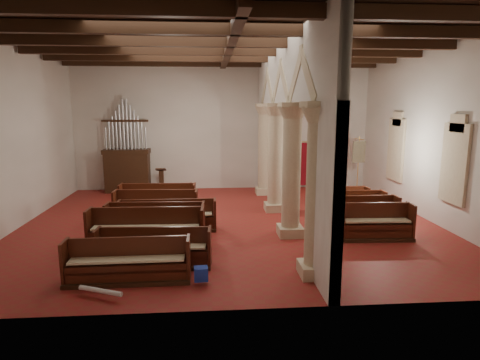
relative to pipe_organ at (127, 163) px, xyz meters
name	(u,v)px	position (x,y,z in m)	size (l,w,h in m)	color
floor	(230,223)	(4.50, -5.50, -1.37)	(14.00, 14.00, 0.00)	maroon
ceiling	(229,41)	(4.50, -5.50, 4.63)	(14.00, 14.00, 0.00)	#311B10
wall_back	(223,127)	(4.50, 0.50, 1.63)	(14.00, 0.02, 6.00)	white
wall_front	(246,159)	(4.50, -11.50, 1.63)	(14.00, 0.02, 6.00)	white
wall_left	(10,137)	(-2.50, -5.50, 1.63)	(0.02, 12.00, 6.00)	white
wall_right	(432,135)	(11.50, -5.50, 1.63)	(0.02, 12.00, 6.00)	white
ceiling_beams	(229,47)	(4.50, -5.50, 4.45)	(13.80, 11.80, 0.30)	black
arcade	(283,118)	(6.30, -5.50, 2.19)	(0.90, 11.90, 6.00)	beige
window_right_a	(456,164)	(11.48, -7.00, 0.83)	(0.03, 1.00, 2.20)	#337358
window_right_b	(397,150)	(11.48, -3.00, 0.83)	(0.03, 1.00, 2.20)	#337358
window_back	(325,143)	(9.50, 0.48, 0.83)	(1.00, 0.03, 2.20)	#337358
pipe_organ	(127,163)	(0.00, 0.00, 0.00)	(2.10, 0.85, 4.40)	black
lectern	(161,182)	(1.57, -0.15, -0.89)	(0.47, 0.47, 1.16)	#321C10
dossal_curtain	(295,164)	(8.00, 0.42, -0.21)	(1.80, 0.07, 2.17)	maroon
processional_banner	(357,178)	(10.35, -1.82, -0.54)	(0.60, 0.77, 2.66)	black
hymnal_box_a	(201,274)	(3.60, -10.29, -1.12)	(0.31, 0.25, 0.31)	#162A9B
hymnal_box_b	(189,235)	(3.21, -7.43, -1.13)	(0.29, 0.23, 0.29)	#162099
hymnal_box_c	(176,223)	(2.74, -6.25, -1.12)	(0.31, 0.25, 0.31)	navy
tube_heater_a	(100,291)	(1.51, -10.79, -1.21)	(0.10, 0.10, 1.04)	white
tube_heater_b	(127,250)	(1.58, -8.36, -1.21)	(0.11, 0.11, 1.08)	white
nave_pew_0	(128,268)	(1.94, -10.00, -1.04)	(2.83, 0.71, 1.01)	black
nave_pew_1	(154,254)	(2.41, -9.16, -1.05)	(2.89, 0.81, 0.98)	black
nave_pew_2	(147,235)	(2.03, -7.80, -0.99)	(3.25, 0.85, 1.15)	black
nave_pew_3	(156,226)	(2.16, -6.85, -1.02)	(3.01, 0.85, 1.07)	black
nave_pew_4	(168,221)	(2.45, -6.21, -1.04)	(3.13, 0.68, 1.00)	black
nave_pew_5	(156,211)	(1.94, -5.02, -1.01)	(2.94, 0.87, 1.08)	black
nave_pew_6	(158,203)	(1.86, -3.84, -1.01)	(2.87, 0.83, 1.08)	black
nave_pew_7	(160,200)	(1.86, -3.22, -1.05)	(2.56, 0.71, 0.96)	black
aisle_pew_0	(375,227)	(8.80, -7.52, -1.00)	(2.22, 0.82, 1.09)	black
aisle_pew_1	(368,217)	(9.01, -6.44, -1.01)	(1.93, 0.73, 1.07)	black
aisle_pew_2	(360,209)	(9.18, -5.27, -1.03)	(1.74, 0.71, 0.99)	black
aisle_pew_3	(343,205)	(8.79, -4.60, -1.04)	(1.88, 0.77, 0.99)	black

